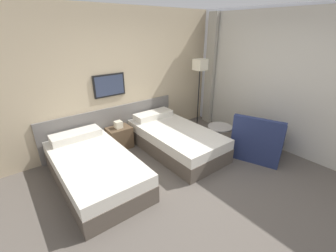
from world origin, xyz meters
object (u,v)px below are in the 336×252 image
Objects in this scene: armchair at (258,143)px; bed_near_window at (175,139)px; bed_near_door at (94,168)px; nightstand at (120,137)px; floor_lamp at (200,71)px; side_table at (219,133)px.

bed_near_window is at bearing 23.39° from armchair.
bed_near_door is 1.00× the size of bed_near_window.
bed_near_door is 1.86× the size of armchair.
bed_near_window is 3.44× the size of nightstand.
floor_lamp is (2.78, 0.48, 1.18)m from bed_near_door.
side_table is (0.77, -0.49, 0.10)m from bed_near_window.
nightstand reaches higher than side_table.
bed_near_window is 1.14m from nightstand.
floor_lamp is (1.94, -0.30, 1.19)m from nightstand.
nightstand is 2.05m from side_table.
bed_near_door is 2.50m from side_table.
floor_lamp is 3.41× the size of side_table.
armchair is (0.02, -1.63, -1.15)m from floor_lamp.
floor_lamp is (1.11, 0.48, 1.18)m from bed_near_window.
bed_near_window is at bearing 147.59° from side_table.
floor_lamp is at bearing 71.01° from side_table.
nightstand is 1.20× the size of side_table.
bed_near_door and bed_near_window have the same top height.
nightstand is at bearing 171.34° from floor_lamp.
armchair is (0.35, -0.66, -0.07)m from side_table.
floor_lamp is at bearing 9.81° from bed_near_door.
armchair reaches higher than nightstand.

